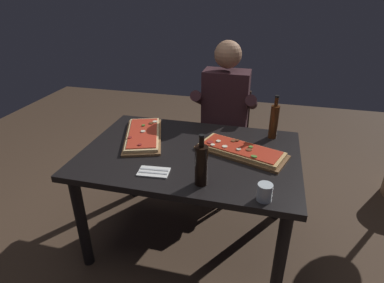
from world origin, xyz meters
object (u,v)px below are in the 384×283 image
at_px(tumbler_near_camera, 265,192).
at_px(pizza_rectangular_front, 241,151).
at_px(oil_bottle_amber, 274,121).
at_px(seated_diner, 224,113).
at_px(pizza_rectangular_left, 143,135).
at_px(diner_chair, 225,134).
at_px(wine_bottle_dark, 201,165).
at_px(dining_table, 190,164).

bearing_deg(tumbler_near_camera, pizza_rectangular_front, 109.81).
xyz_separation_m(pizza_rectangular_front, tumbler_near_camera, (0.17, -0.46, 0.03)).
xyz_separation_m(oil_bottle_amber, seated_diner, (-0.40, 0.39, -0.12)).
distance_m(pizza_rectangular_left, diner_chair, 0.92).
distance_m(tumbler_near_camera, seated_diner, 1.20).
xyz_separation_m(pizza_rectangular_front, oil_bottle_amber, (0.19, 0.29, 0.11)).
xyz_separation_m(oil_bottle_amber, diner_chair, (-0.40, 0.51, -0.38)).
bearing_deg(pizza_rectangular_front, tumbler_near_camera, -70.19).
distance_m(pizza_rectangular_left, wine_bottle_dark, 0.71).
bearing_deg(dining_table, seated_diner, 81.43).
bearing_deg(pizza_rectangular_left, seated_diner, 51.27).
distance_m(tumbler_near_camera, diner_chair, 1.35).
height_order(pizza_rectangular_front, pizza_rectangular_left, same).
bearing_deg(oil_bottle_amber, wine_bottle_dark, -117.90).
relative_size(wine_bottle_dark, diner_chair, 0.34).
height_order(pizza_rectangular_left, wine_bottle_dark, wine_bottle_dark).
bearing_deg(wine_bottle_dark, seated_diner, 92.05).
distance_m(dining_table, seated_diner, 0.75).
bearing_deg(oil_bottle_amber, dining_table, -145.77).
relative_size(dining_table, tumbler_near_camera, 15.20).
height_order(pizza_rectangular_left, diner_chair, diner_chair).
distance_m(pizza_rectangular_front, tumbler_near_camera, 0.49).
distance_m(oil_bottle_amber, seated_diner, 0.57).
bearing_deg(diner_chair, oil_bottle_amber, -51.39).
bearing_deg(tumbler_near_camera, pizza_rectangular_left, 148.75).
bearing_deg(tumbler_near_camera, dining_table, 140.72).
bearing_deg(pizza_rectangular_front, dining_table, -169.60).
distance_m(oil_bottle_amber, tumbler_near_camera, 0.76).
distance_m(pizza_rectangular_left, seated_diner, 0.78).
bearing_deg(diner_chair, tumbler_near_camera, -73.16).
relative_size(oil_bottle_amber, diner_chair, 0.36).
distance_m(pizza_rectangular_left, tumbler_near_camera, 1.02).
height_order(pizza_rectangular_front, oil_bottle_amber, oil_bottle_amber).
height_order(pizza_rectangular_left, tumbler_near_camera, tumbler_near_camera).
bearing_deg(pizza_rectangular_front, wine_bottle_dark, -113.77).
bearing_deg(diner_chair, wine_bottle_dark, -88.15).
bearing_deg(pizza_rectangular_left, dining_table, -18.40).
bearing_deg(pizza_rectangular_front, diner_chair, 105.08).
bearing_deg(seated_diner, pizza_rectangular_left, -128.73).
height_order(wine_bottle_dark, tumbler_near_camera, wine_bottle_dark).
xyz_separation_m(dining_table, wine_bottle_dark, (0.15, -0.34, 0.22)).
bearing_deg(pizza_rectangular_left, oil_bottle_amber, 14.10).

